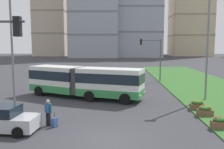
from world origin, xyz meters
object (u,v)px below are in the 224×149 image
object	(u,v)px
pedestrian_crossing	(48,111)
apartment_tower_west	(52,3)
streetlight_left	(12,41)
flower_planter_0	(221,123)
apartment_tower_centre	(139,9)
car_silver_hatch	(0,119)
flower_planter_2	(197,105)
articulated_bus	(84,81)
car_black_sedan	(66,80)
streetlight_median	(208,42)
rolling_suitcase	(55,122)
flower_planter_1	(205,111)
traffic_light_far_right	(154,53)

from	to	relation	value
pedestrian_crossing	apartment_tower_west	size ratio (longest dim) A/B	0.04
streetlight_left	flower_planter_0	bearing A→B (deg)	-21.71
pedestrian_crossing	apartment_tower_centre	xyz separation A→B (m)	(12.95, 91.28, 18.68)
car_silver_hatch	pedestrian_crossing	world-z (taller)	pedestrian_crossing
flower_planter_0	flower_planter_2	distance (m)	4.56
apartment_tower_west	apartment_tower_centre	distance (m)	40.91
articulated_bus	flower_planter_0	size ratio (longest dim) A/B	10.72
car_black_sedan	apartment_tower_centre	bearing A→B (deg)	78.71
car_black_sedan	flower_planter_2	world-z (taller)	car_black_sedan
flower_planter_2	streetlight_left	world-z (taller)	streetlight_left
streetlight_median	apartment_tower_west	distance (m)	104.15
flower_planter_2	articulated_bus	bearing A→B (deg)	155.02
rolling_suitcase	streetlight_median	distance (m)	15.53
articulated_bus	apartment_tower_west	world-z (taller)	apartment_tower_west
pedestrian_crossing	flower_planter_1	size ratio (longest dim) A/B	1.58
streetlight_left	rolling_suitcase	bearing A→B (deg)	-49.76
car_black_sedan	rolling_suitcase	distance (m)	16.29
car_silver_hatch	flower_planter_1	size ratio (longest dim) A/B	4.12
rolling_suitcase	flower_planter_0	world-z (taller)	rolling_suitcase
car_silver_hatch	streetlight_left	world-z (taller)	streetlight_left
car_black_sedan	apartment_tower_centre	xyz separation A→B (m)	(15.05, 75.39, 18.93)
rolling_suitcase	traffic_light_far_right	xyz separation A→B (m)	(8.97, 19.81, 3.75)
flower_planter_2	streetlight_median	size ratio (longest dim) A/B	0.11
apartment_tower_west	streetlight_left	bearing A→B (deg)	-77.49
flower_planter_2	traffic_light_far_right	bearing A→B (deg)	95.09
pedestrian_crossing	flower_planter_2	size ratio (longest dim) A/B	1.58
car_black_sedan	streetlight_median	distance (m)	17.47
car_black_sedan	flower_planter_0	distance (m)	20.76
car_silver_hatch	pedestrian_crossing	size ratio (longest dim) A/B	2.61
articulated_bus	streetlight_left	bearing A→B (deg)	-152.53
car_silver_hatch	flower_planter_0	xyz separation A→B (m)	(13.39, 0.70, -0.33)
streetlight_left	apartment_tower_centre	distance (m)	88.47
flower_planter_1	streetlight_median	size ratio (longest dim) A/B	0.11
flower_planter_0	streetlight_median	size ratio (longest dim) A/B	0.11
car_black_sedan	rolling_suitcase	xyz separation A→B (m)	(2.55, -16.08, -0.44)
articulated_bus	apartment_tower_centre	bearing A→B (deg)	81.85
flower_planter_0	apartment_tower_west	size ratio (longest dim) A/B	0.02
articulated_bus	flower_planter_0	bearing A→B (deg)	-43.16
rolling_suitcase	apartment_tower_west	size ratio (longest dim) A/B	0.02
articulated_bus	flower_planter_0	xyz separation A→B (m)	(9.67, -9.07, -1.23)
streetlight_left	articulated_bus	bearing A→B (deg)	27.47
flower_planter_1	apartment_tower_centre	xyz separation A→B (m)	(2.16, 88.89, 19.26)
articulated_bus	apartment_tower_centre	xyz separation A→B (m)	(11.83, 82.60, 18.03)
flower_planter_2	apartment_tower_centre	world-z (taller)	apartment_tower_centre
flower_planter_2	apartment_tower_centre	distance (m)	89.23
apartment_tower_west	streetlight_median	bearing A→B (deg)	-67.76
traffic_light_far_right	apartment_tower_centre	world-z (taller)	apartment_tower_centre
car_black_sedan	traffic_light_far_right	distance (m)	12.55
streetlight_median	flower_planter_0	bearing A→B (deg)	-102.96
traffic_light_far_right	pedestrian_crossing	bearing A→B (deg)	-115.65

